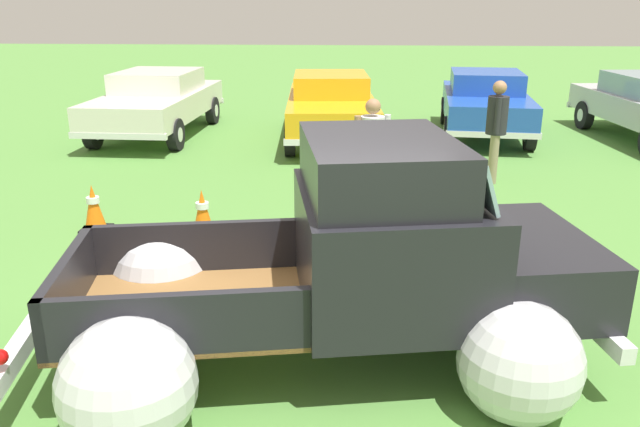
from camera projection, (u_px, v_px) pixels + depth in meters
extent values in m
plane|color=#548C3D|center=(312.00, 357.00, 5.41)|extent=(80.00, 80.00, 0.00)
cylinder|color=black|center=(447.00, 269.00, 6.25)|extent=(0.79, 0.35, 0.76)
cylinder|color=silver|center=(447.00, 269.00, 6.25)|extent=(0.38, 0.29, 0.34)
cylinder|color=black|center=(517.00, 364.00, 4.62)|extent=(0.79, 0.35, 0.76)
cylinder|color=silver|center=(517.00, 364.00, 4.62)|extent=(0.38, 0.29, 0.34)
cylinder|color=black|center=(162.00, 282.00, 5.96)|extent=(0.79, 0.35, 0.76)
cylinder|color=silver|center=(162.00, 282.00, 5.96)|extent=(0.38, 0.29, 0.34)
cylinder|color=black|center=(130.00, 389.00, 4.33)|extent=(0.79, 0.35, 0.76)
cylinder|color=silver|center=(130.00, 389.00, 4.33)|extent=(0.38, 0.29, 0.34)
sphere|color=silver|center=(162.00, 274.00, 5.99)|extent=(1.11, 1.11, 0.96)
sphere|color=silver|center=(128.00, 386.00, 4.26)|extent=(1.11, 1.11, 0.96)
cube|color=olive|center=(197.00, 307.00, 5.13)|extent=(2.29, 1.87, 0.04)
cube|color=black|center=(201.00, 248.00, 5.75)|extent=(2.03, 0.43, 0.50)
cube|color=black|center=(186.00, 326.00, 4.37)|extent=(2.03, 0.43, 0.50)
cube|color=black|center=(315.00, 276.00, 5.16)|extent=(0.34, 1.53, 0.50)
cube|color=black|center=(69.00, 288.00, 4.96)|extent=(0.34, 1.53, 0.50)
cube|color=black|center=(389.00, 248.00, 5.15)|extent=(1.72, 1.92, 0.95)
cube|color=black|center=(380.00, 166.00, 4.92)|extent=(1.40, 1.72, 0.45)
cube|color=#8CADB7|center=(459.00, 166.00, 4.99)|extent=(0.40, 1.46, 0.38)
cube|color=black|center=(509.00, 265.00, 5.33)|extent=(1.51, 1.81, 0.55)
sphere|color=silver|center=(446.00, 264.00, 6.27)|extent=(1.07, 1.07, 0.92)
sphere|color=silver|center=(520.00, 362.00, 4.58)|extent=(1.07, 1.07, 0.92)
cube|color=silver|center=(35.00, 324.00, 5.03)|extent=(0.46, 1.97, 0.14)
cube|color=silver|center=(564.00, 297.00, 5.49)|extent=(0.46, 1.97, 0.14)
sphere|color=red|center=(64.00, 264.00, 5.72)|extent=(0.13, 0.13, 0.11)
sphere|color=red|center=(0.00, 357.00, 4.23)|extent=(0.13, 0.13, 0.11)
cylinder|color=black|center=(176.00, 135.00, 12.77)|extent=(0.22, 0.67, 0.66)
cylinder|color=silver|center=(176.00, 135.00, 12.77)|extent=(0.22, 0.30, 0.30)
cylinder|color=black|center=(93.00, 133.00, 12.92)|extent=(0.22, 0.67, 0.66)
cylinder|color=silver|center=(93.00, 133.00, 12.92)|extent=(0.22, 0.30, 0.30)
cylinder|color=black|center=(213.00, 110.00, 15.58)|extent=(0.22, 0.67, 0.66)
cylinder|color=silver|center=(213.00, 110.00, 15.58)|extent=(0.22, 0.30, 0.30)
cylinder|color=black|center=(144.00, 109.00, 15.74)|extent=(0.22, 0.67, 0.66)
cylinder|color=silver|center=(144.00, 109.00, 15.74)|extent=(0.22, 0.30, 0.30)
cube|color=silver|center=(157.00, 104.00, 14.13)|extent=(2.01, 4.71, 0.55)
cube|color=silver|center=(158.00, 81.00, 14.15)|extent=(1.69, 2.00, 0.45)
cube|color=silver|center=(187.00, 100.00, 16.37)|extent=(1.94, 0.15, 0.12)
cube|color=silver|center=(118.00, 136.00, 12.06)|extent=(1.94, 0.15, 0.12)
cylinder|color=black|center=(375.00, 139.00, 12.34)|extent=(0.25, 0.67, 0.66)
cylinder|color=silver|center=(375.00, 139.00, 12.34)|extent=(0.23, 0.31, 0.30)
cylinder|color=black|center=(290.00, 140.00, 12.32)|extent=(0.25, 0.67, 0.66)
cylinder|color=silver|center=(290.00, 140.00, 12.32)|extent=(0.23, 0.31, 0.30)
cylinder|color=black|center=(364.00, 114.00, 15.10)|extent=(0.25, 0.67, 0.66)
cylinder|color=silver|center=(364.00, 114.00, 15.10)|extent=(0.23, 0.31, 0.30)
cylinder|color=black|center=(294.00, 114.00, 15.08)|extent=(0.25, 0.67, 0.66)
cylinder|color=silver|center=(294.00, 114.00, 15.08)|extent=(0.23, 0.31, 0.30)
cube|color=#F2A819|center=(331.00, 108.00, 13.59)|extent=(2.14, 4.68, 0.55)
cube|color=#F2A819|center=(331.00, 84.00, 13.60)|extent=(1.71, 2.03, 0.45)
cube|color=silver|center=(328.00, 104.00, 15.79)|extent=(1.87, 0.24, 0.12)
cube|color=silver|center=(334.00, 142.00, 11.55)|extent=(1.87, 0.24, 0.12)
cylinder|color=black|center=(530.00, 135.00, 12.77)|extent=(0.26, 0.68, 0.66)
cylinder|color=silver|center=(530.00, 135.00, 12.77)|extent=(0.24, 0.32, 0.30)
cylinder|color=black|center=(449.00, 132.00, 13.02)|extent=(0.26, 0.68, 0.66)
cylinder|color=silver|center=(449.00, 132.00, 13.02)|extent=(0.24, 0.32, 0.30)
cylinder|color=black|center=(513.00, 112.00, 15.31)|extent=(0.26, 0.68, 0.66)
cylinder|color=silver|center=(513.00, 112.00, 15.31)|extent=(0.24, 0.32, 0.30)
cylinder|color=black|center=(445.00, 111.00, 15.56)|extent=(0.26, 0.68, 0.66)
cylinder|color=silver|center=(445.00, 111.00, 15.56)|extent=(0.24, 0.32, 0.30)
cube|color=blue|center=(485.00, 105.00, 14.04)|extent=(2.17, 4.40, 0.55)
cube|color=blue|center=(486.00, 81.00, 14.04)|extent=(1.69, 1.92, 0.45)
cube|color=silver|center=(477.00, 102.00, 16.07)|extent=(1.82, 0.28, 0.12)
cube|color=silver|center=(493.00, 135.00, 12.18)|extent=(1.82, 0.28, 0.12)
cylinder|color=black|center=(584.00, 115.00, 14.95)|extent=(0.27, 0.68, 0.66)
cylinder|color=silver|center=(584.00, 115.00, 14.95)|extent=(0.24, 0.32, 0.30)
cube|color=silver|center=(605.00, 105.00, 15.70)|extent=(1.93, 0.29, 0.12)
cylinder|color=#4C4742|center=(365.00, 186.00, 9.01)|extent=(0.19, 0.19, 0.80)
cylinder|color=#4C4742|center=(377.00, 185.00, 9.04)|extent=(0.19, 0.19, 0.80)
cylinder|color=silver|center=(372.00, 138.00, 8.80)|extent=(0.42, 0.42, 0.60)
cylinder|color=#A87A56|center=(357.00, 136.00, 8.74)|extent=(0.11, 0.11, 0.57)
cylinder|color=silver|center=(387.00, 135.00, 8.84)|extent=(0.11, 0.11, 0.57)
sphere|color=#A87A56|center=(373.00, 106.00, 8.66)|extent=(0.27, 0.27, 0.22)
cylinder|color=gray|center=(493.00, 157.00, 10.59)|extent=(0.18, 0.18, 0.83)
cylinder|color=gray|center=(493.00, 159.00, 10.44)|extent=(0.18, 0.18, 0.83)
cylinder|color=#26262B|center=(497.00, 115.00, 10.28)|extent=(0.40, 0.40, 0.62)
cylinder|color=#26262B|center=(497.00, 111.00, 10.47)|extent=(0.11, 0.11, 0.59)
cylinder|color=#26262B|center=(498.00, 116.00, 10.07)|extent=(0.11, 0.11, 0.59)
sphere|color=#A87A56|center=(500.00, 88.00, 10.13)|extent=(0.26, 0.26, 0.22)
cube|color=black|center=(204.00, 235.00, 8.20)|extent=(0.36, 0.36, 0.03)
cone|color=orange|center=(203.00, 212.00, 8.10)|extent=(0.28, 0.28, 0.60)
cylinder|color=white|center=(202.00, 205.00, 8.07)|extent=(0.17, 0.17, 0.08)
cube|color=black|center=(96.00, 228.00, 8.42)|extent=(0.36, 0.36, 0.03)
cone|color=orange|center=(94.00, 206.00, 8.32)|extent=(0.28, 0.28, 0.60)
cylinder|color=white|center=(93.00, 200.00, 8.29)|extent=(0.17, 0.17, 0.08)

